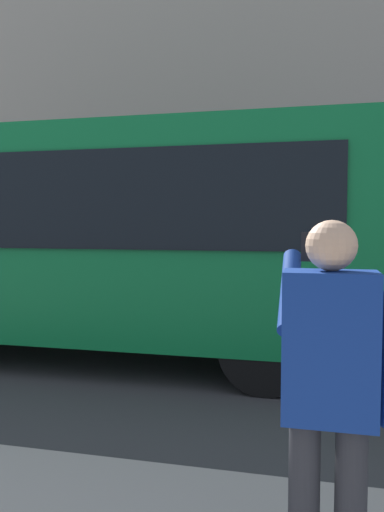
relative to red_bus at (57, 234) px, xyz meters
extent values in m
plane|color=#38383A|center=(-2.22, -0.33, -1.68)|extent=(60.00, 60.00, 0.00)
cube|color=#A89E8E|center=(-2.22, -7.13, 4.32)|extent=(28.00, 0.80, 12.00)
cube|color=#0F7238|center=(-0.02, -0.01, 0.02)|extent=(9.00, 2.50, 2.60)
cube|color=black|center=(-0.02, 1.25, 0.42)|extent=(7.60, 0.06, 1.10)
cylinder|color=black|center=(-3.02, -1.11, -1.18)|extent=(1.00, 0.28, 1.00)
cylinder|color=black|center=(-3.02, 1.09, -1.18)|extent=(1.00, 0.28, 1.00)
cylinder|color=#2D2D33|center=(-3.49, 4.25, -1.12)|extent=(0.14, 0.14, 0.82)
cube|color=navy|center=(-3.59, 4.25, -0.38)|extent=(0.40, 0.24, 0.66)
sphere|color=#D8A884|center=(-3.59, 4.25, 0.06)|extent=(0.22, 0.22, 0.22)
cylinder|color=navy|center=(-3.41, 4.09, -0.16)|extent=(0.09, 0.48, 0.37)
cube|color=black|center=(-3.49, 3.95, 0.04)|extent=(0.07, 0.01, 0.14)
camera|label=1|loc=(-3.53, 6.52, 0.15)|focal=35.88mm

